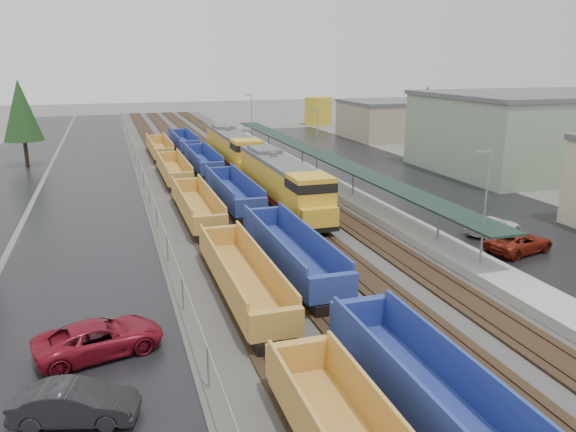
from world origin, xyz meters
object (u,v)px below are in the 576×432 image
Objects in this scene: locomotive_trail at (233,149)px; well_string_blue at (256,217)px; parked_car_east_c at (493,226)px; parked_car_east_b at (520,243)px; storage_tank at (318,111)px; locomotive_lead at (282,183)px; well_string_yellow at (215,235)px; parked_car_west_c at (100,338)px; parked_car_west_b at (75,404)px.

locomotive_trail is 0.20× the size of well_string_blue.
parked_car_east_b is at bearing 159.90° from parked_car_east_c.
parked_car_east_c is at bearing -67.76° from locomotive_trail.
storage_tank is at bearing -17.96° from parked_car_east_c.
locomotive_trail is at bearing 90.00° from locomotive_lead.
storage_tank reaches higher than locomotive_lead.
parked_car_west_c is (-7.81, -12.92, -0.37)m from well_string_yellow.
well_string_yellow is at bearing -45.56° from parked_car_west_c.
parked_car_west_b is at bearing 109.39° from parked_car_east_c.
parked_car_west_b is at bearing -115.74° from well_string_yellow.
parked_car_west_c is (-15.81, -43.42, -1.72)m from locomotive_trail.
well_string_yellow reaches higher than parked_car_east_c.
well_string_yellow reaches higher than parked_car_west_b.
well_string_yellow is 21.75m from parked_car_east_b.
parked_car_west_b is at bearing -120.41° from well_string_blue.
parked_car_east_c is at bearing -85.22° from parked_car_west_c.
well_string_blue is at bearing 41.99° from well_string_yellow.
locomotive_trail reaches higher than well_string_yellow.
storage_tank is at bearing 66.73° from locomotive_lead.
parked_car_east_b is at bearing -32.23° from well_string_blue.
locomotive_lead and locomotive_trail have the same top height.
parked_car_west_c is (0.86, 5.07, 0.04)m from parked_car_west_b.
storage_tank is 97.58m from parked_car_west_c.
parked_car_east_b is (20.63, -6.88, -0.44)m from well_string_yellow.
well_string_yellow reaches higher than parked_car_west_c.
parked_car_east_c is at bearing -7.12° from well_string_yellow.
parked_car_west_b is (-16.67, -27.50, -1.76)m from locomotive_lead.
well_string_yellow is at bearing -138.01° from well_string_blue.
parked_car_west_b is 31.34m from parked_car_east_b.
parked_car_west_c is at bearing -110.00° from locomotive_trail.
storage_tank is at bearing -24.47° from parked_car_east_b.
locomotive_trail is 4.38× the size of parked_car_east_c.
storage_tank reaches higher than well_string_blue.
parked_car_east_b is (29.30, 11.10, -0.03)m from parked_car_west_b.
parked_car_west_c is at bearing 88.14° from parked_car_east_b.
parked_car_east_c is (21.57, -2.69, -0.48)m from well_string_yellow.
parked_car_west_b is 0.87× the size of parked_car_east_b.
locomotive_trail is 0.21× the size of well_string_yellow.
parked_car_west_b is at bearing -121.23° from locomotive_lead.
well_string_blue is 19.54× the size of parked_car_east_b.
parked_car_west_c reaches higher than parked_car_east_b.
storage_tank is (31.87, 70.71, 1.64)m from well_string_blue.
locomotive_trail reaches higher than parked_car_west_c.
storage_tank reaches higher than parked_car_west_c.
well_string_yellow reaches higher than parked_car_east_b.
storage_tank is 102.51m from parked_car_west_b.
well_string_blue is 21.55× the size of parked_car_east_c.
locomotive_lead is at bearing 23.78° from parked_car_east_b.
locomotive_trail reaches higher than parked_car_east_c.
well_string_blue is at bearing 62.85° from parked_car_east_c.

